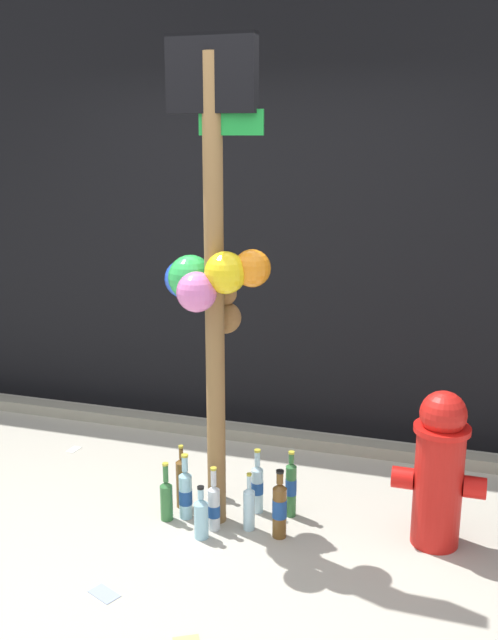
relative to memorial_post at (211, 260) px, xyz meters
The scene contains 17 objects.
ground_plane 1.50m from the memorial_post, 111.57° to the right, with size 14.00×14.00×0.00m, color #ADA899.
building_wall 1.46m from the memorial_post, 95.71° to the left, with size 10.00×0.20×3.09m.
curb_strip 1.78m from the memorial_post, 97.65° to the left, with size 8.00×0.12×0.08m, color gray.
memorial_post is the anchor object (origin of this frame).
fire_hydrant 1.56m from the memorial_post, ahead, with size 0.47×0.28×0.83m.
bottle_0 1.32m from the memorial_post, 159.61° to the left, with size 0.07×0.07×0.38m.
bottle_1 1.32m from the memorial_post, 71.17° to the right, with size 0.07×0.07×0.36m.
bottle_2 1.34m from the memorial_post, ahead, with size 0.06×0.06×0.33m.
bottle_3 1.31m from the memorial_post, behind, with size 0.07×0.07×0.38m.
bottle_4 1.35m from the memorial_post, 109.78° to the left, with size 0.07×0.07×0.35m.
bottle_5 1.34m from the memorial_post, ahead, with size 0.08×0.08×0.38m.
bottle_6 1.35m from the memorial_post, 23.53° to the left, with size 0.06×0.06×0.39m.
bottle_7 1.35m from the memorial_post, 164.32° to the right, with size 0.07×0.07×0.34m.
bottle_8 1.34m from the memorial_post, 91.76° to the right, with size 0.08×0.08×0.29m.
bottle_9 1.32m from the memorial_post, 37.94° to the left, with size 0.07×0.07×0.38m.
litter_1 1.97m from the memorial_post, 154.99° to the left, with size 0.10×0.06×0.01m, color silver.
litter_2 1.66m from the memorial_post, 109.11° to the right, with size 0.15×0.08×0.01m, color #8C99B2.
Camera 1 is at (1.35, -2.92, 2.05)m, focal length 39.78 mm.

